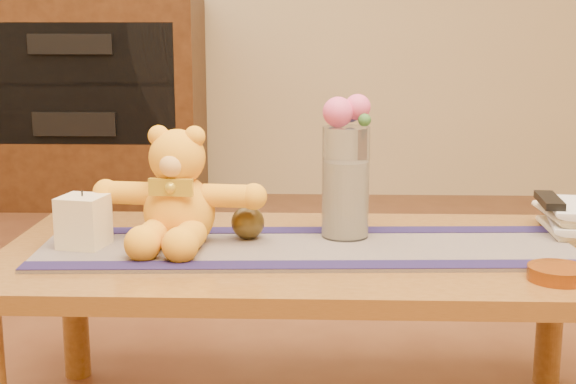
{
  "coord_description": "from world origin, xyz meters",
  "views": [
    {
      "loc": [
        0.01,
        -1.77,
        0.95
      ],
      "look_at": [
        -0.05,
        0.0,
        0.58
      ],
      "focal_mm": 50.29,
      "sensor_mm": 36.0,
      "label": 1
    }
  ],
  "objects_px": {
    "tv_remote": "(549,200)",
    "amber_dish": "(558,273)",
    "glass_vase": "(346,182)",
    "book_bottom": "(546,229)",
    "pillar_candle": "(84,221)",
    "bronze_ball": "(248,223)",
    "teddy_bear": "(179,188)"
  },
  "relations": [
    {
      "from": "amber_dish",
      "to": "teddy_bear",
      "type": "bearing_deg",
      "value": 163.5
    },
    {
      "from": "bronze_ball",
      "to": "tv_remote",
      "type": "bearing_deg",
      "value": 7.24
    },
    {
      "from": "tv_remote",
      "to": "amber_dish",
      "type": "height_order",
      "value": "tv_remote"
    },
    {
      "from": "tv_remote",
      "to": "amber_dish",
      "type": "xyz_separation_m",
      "value": [
        -0.08,
        -0.36,
        -0.07
      ]
    },
    {
      "from": "glass_vase",
      "to": "tv_remote",
      "type": "distance_m",
      "value": 0.5
    },
    {
      "from": "teddy_bear",
      "to": "book_bottom",
      "type": "bearing_deg",
      "value": 14.78
    },
    {
      "from": "glass_vase",
      "to": "bronze_ball",
      "type": "relative_size",
      "value": 3.35
    },
    {
      "from": "teddy_bear",
      "to": "glass_vase",
      "type": "height_order",
      "value": "glass_vase"
    },
    {
      "from": "book_bottom",
      "to": "tv_remote",
      "type": "relative_size",
      "value": 1.39
    },
    {
      "from": "book_bottom",
      "to": "tv_remote",
      "type": "height_order",
      "value": "tv_remote"
    },
    {
      "from": "glass_vase",
      "to": "amber_dish",
      "type": "xyz_separation_m",
      "value": [
        0.41,
        -0.3,
        -0.12
      ]
    },
    {
      "from": "glass_vase",
      "to": "tv_remote",
      "type": "bearing_deg",
      "value": 7.34
    },
    {
      "from": "teddy_bear",
      "to": "amber_dish",
      "type": "relative_size",
      "value": 3.11
    },
    {
      "from": "amber_dish",
      "to": "bronze_ball",
      "type": "bearing_deg",
      "value": 157.3
    },
    {
      "from": "amber_dish",
      "to": "pillar_candle",
      "type": "bearing_deg",
      "value": 169.24
    },
    {
      "from": "pillar_candle",
      "to": "book_bottom",
      "type": "height_order",
      "value": "pillar_candle"
    },
    {
      "from": "glass_vase",
      "to": "book_bottom",
      "type": "distance_m",
      "value": 0.51
    },
    {
      "from": "book_bottom",
      "to": "glass_vase",
      "type": "bearing_deg",
      "value": -169.84
    },
    {
      "from": "teddy_bear",
      "to": "tv_remote",
      "type": "relative_size",
      "value": 2.34
    },
    {
      "from": "teddy_bear",
      "to": "glass_vase",
      "type": "bearing_deg",
      "value": 15.07
    },
    {
      "from": "teddy_bear",
      "to": "tv_remote",
      "type": "bearing_deg",
      "value": 14.14
    },
    {
      "from": "pillar_candle",
      "to": "amber_dish",
      "type": "xyz_separation_m",
      "value": [
        1.0,
        -0.19,
        -0.05
      ]
    },
    {
      "from": "teddy_bear",
      "to": "amber_dish",
      "type": "bearing_deg",
      "value": -10.42
    },
    {
      "from": "glass_vase",
      "to": "pillar_candle",
      "type": "bearing_deg",
      "value": -169.94
    },
    {
      "from": "tv_remote",
      "to": "pillar_candle",
      "type": "bearing_deg",
      "value": -166.47
    },
    {
      "from": "book_bottom",
      "to": "amber_dish",
      "type": "distance_m",
      "value": 0.38
    },
    {
      "from": "book_bottom",
      "to": "amber_dish",
      "type": "height_order",
      "value": "amber_dish"
    },
    {
      "from": "teddy_bear",
      "to": "tv_remote",
      "type": "distance_m",
      "value": 0.88
    },
    {
      "from": "bronze_ball",
      "to": "glass_vase",
      "type": "bearing_deg",
      "value": 7.01
    },
    {
      "from": "bronze_ball",
      "to": "amber_dish",
      "type": "bearing_deg",
      "value": -22.7
    },
    {
      "from": "pillar_candle",
      "to": "book_bottom",
      "type": "distance_m",
      "value": 1.1
    },
    {
      "from": "book_bottom",
      "to": "tv_remote",
      "type": "xyz_separation_m",
      "value": [
        -0.0,
        -0.01,
        0.07
      ]
    }
  ]
}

